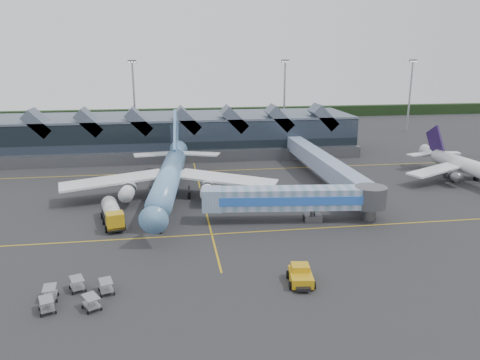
{
  "coord_description": "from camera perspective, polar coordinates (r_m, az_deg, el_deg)",
  "views": [
    {
      "loc": [
        -5.32,
        -68.79,
        24.52
      ],
      "look_at": [
        5.49,
        1.75,
        5.0
      ],
      "focal_mm": 35.0,
      "sensor_mm": 36.0,
      "label": 1
    }
  ],
  "objects": [
    {
      "name": "taxi_stripes",
      "position": [
        82.69,
        -4.63,
        -2.0
      ],
      "size": [
        120.0,
        60.0,
        0.01
      ],
      "color": "gold",
      "rests_on": "ground"
    },
    {
      "name": "fuel_truck",
      "position": [
        71.45,
        -15.35,
        -3.81
      ],
      "size": [
        4.3,
        9.68,
        3.22
      ],
      "rotation": [
        0.0,
        0.0,
        0.22
      ],
      "color": "black",
      "rests_on": "ground"
    },
    {
      "name": "light_masts",
      "position": [
        134.73,
        2.63,
        10.16
      ],
      "size": [
        132.4,
        42.56,
        22.45
      ],
      "color": "#999CA1",
      "rests_on": "ground"
    },
    {
      "name": "ground",
      "position": [
        73.22,
        -4.05,
        -4.31
      ],
      "size": [
        260.0,
        260.0,
        0.0
      ],
      "primitive_type": "plane",
      "color": "#262628",
      "rests_on": "ground"
    },
    {
      "name": "terminal",
      "position": [
        117.79,
        -8.51,
        5.53
      ],
      "size": [
        90.0,
        22.25,
        12.52
      ],
      "color": "black",
      "rests_on": "ground"
    },
    {
      "name": "pushback_tug",
      "position": [
        52.68,
        7.41,
        -11.51
      ],
      "size": [
        3.24,
        4.64,
        1.94
      ],
      "rotation": [
        0.0,
        0.0,
        -0.14
      ],
      "color": "#C59612",
      "rests_on": "ground"
    },
    {
      "name": "jet_bridge",
      "position": [
        70.29,
        7.89,
        -2.29
      ],
      "size": [
        27.58,
        6.86,
        5.33
      ],
      "rotation": [
        0.0,
        0.0,
        -0.11
      ],
      "color": "#668AAB",
      "rests_on": "ground"
    },
    {
      "name": "baggage_carts",
      "position": [
        51.84,
        -19.5,
        -12.9
      ],
      "size": [
        7.14,
        6.52,
        1.4
      ],
      "rotation": [
        0.0,
        0.0,
        0.26
      ],
      "color": "gray",
      "rests_on": "ground"
    },
    {
      "name": "main_airliner",
      "position": [
        81.09,
        -8.57,
        0.53
      ],
      "size": [
        37.52,
        43.35,
        13.92
      ],
      "rotation": [
        0.0,
        0.0,
        -0.1
      ],
      "color": "#6590CE",
      "rests_on": "ground"
    },
    {
      "name": "tree_line_far",
      "position": [
        180.28,
        -7.02,
        8.01
      ],
      "size": [
        260.0,
        4.0,
        4.0
      ],
      "primitive_type": "cube",
      "color": "black",
      "rests_on": "ground"
    },
    {
      "name": "regional_jet",
      "position": [
        101.45,
        25.86,
        1.57
      ],
      "size": [
        26.33,
        28.75,
        9.87
      ],
      "rotation": [
        0.0,
        0.0,
        0.07
      ],
      "color": "white",
      "rests_on": "ground"
    }
  ]
}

